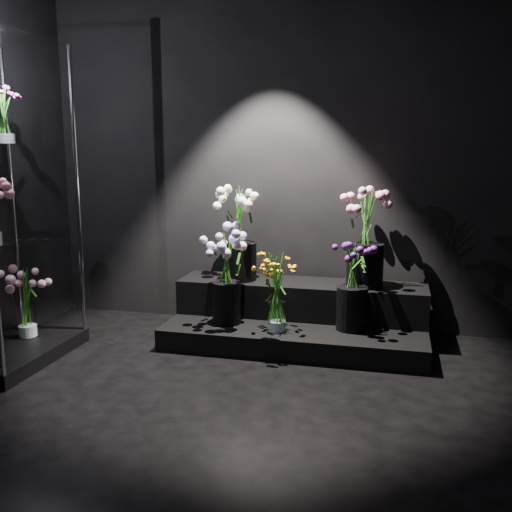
% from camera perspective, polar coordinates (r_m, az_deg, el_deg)
% --- Properties ---
extents(floor, '(4.00, 4.00, 0.00)m').
position_cam_1_polar(floor, '(3.11, -4.59, -17.41)').
color(floor, black).
rests_on(floor, ground).
extents(wall_back, '(4.00, 0.00, 4.00)m').
position_cam_1_polar(wall_back, '(4.68, 2.96, 9.88)').
color(wall_back, black).
rests_on(wall_back, floor).
extents(display_riser, '(1.94, 0.86, 0.43)m').
position_cam_1_polar(display_riser, '(4.46, 4.24, -6.10)').
color(display_riser, black).
rests_on(display_riser, floor).
extents(display_case, '(0.60, 0.99, 2.19)m').
position_cam_1_polar(display_case, '(4.20, -24.03, 4.71)').
color(display_case, black).
rests_on(display_case, floor).
extents(bouquet_orange_bells, '(0.28, 0.28, 0.57)m').
position_cam_1_polar(bouquet_orange_bells, '(4.09, 2.12, -3.71)').
color(bouquet_orange_bells, white).
rests_on(bouquet_orange_bells, display_riser).
extents(bouquet_lilac, '(0.42, 0.42, 0.71)m').
position_cam_1_polar(bouquet_lilac, '(4.26, -2.97, -1.16)').
color(bouquet_lilac, black).
rests_on(bouquet_lilac, display_riser).
extents(bouquet_purple, '(0.31, 0.31, 0.66)m').
position_cam_1_polar(bouquet_purple, '(4.17, 9.65, -2.50)').
color(bouquet_purple, black).
rests_on(bouquet_purple, display_riser).
extents(bouquet_cream_roses, '(0.44, 0.44, 0.74)m').
position_cam_1_polar(bouquet_cream_roses, '(4.50, -1.72, 2.73)').
color(bouquet_cream_roses, black).
rests_on(bouquet_cream_roses, display_riser).
extents(bouquet_pink_roses, '(0.41, 0.41, 0.74)m').
position_cam_1_polar(bouquet_pink_roses, '(4.36, 10.95, 2.42)').
color(bouquet_pink_roses, black).
rests_on(bouquet_pink_roses, display_riser).
extents(bouquet_case_magenta, '(0.29, 0.29, 0.41)m').
position_cam_1_polar(bouquet_case_magenta, '(4.31, -23.91, 13.03)').
color(bouquet_case_magenta, white).
rests_on(bouquet_case_magenta, display_case).
extents(bouquet_case_base_pink, '(0.36, 0.36, 0.50)m').
position_cam_1_polar(bouquet_case_base_pink, '(4.50, -22.05, -4.24)').
color(bouquet_case_base_pink, white).
rests_on(bouquet_case_base_pink, display_case).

